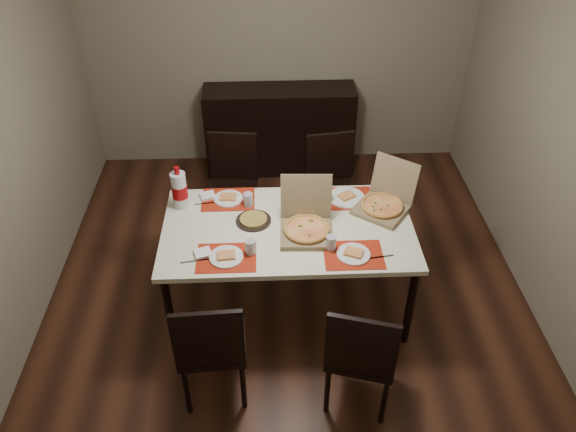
% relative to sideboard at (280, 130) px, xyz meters
% --- Properties ---
extents(ground, '(3.80, 4.00, 0.02)m').
position_rel_sideboard_xyz_m(ground, '(0.00, -1.78, -0.46)').
color(ground, '#442315').
rests_on(ground, ground).
extents(room_walls, '(3.84, 4.02, 2.62)m').
position_rel_sideboard_xyz_m(room_walls, '(0.00, -1.35, 1.28)').
color(room_walls, gray).
rests_on(room_walls, ground).
extents(sideboard, '(1.50, 0.40, 0.90)m').
position_rel_sideboard_xyz_m(sideboard, '(0.00, 0.00, 0.00)').
color(sideboard, black).
rests_on(sideboard, ground).
extents(dining_table, '(1.80, 1.00, 0.75)m').
position_rel_sideboard_xyz_m(dining_table, '(-0.00, -1.96, 0.23)').
color(dining_table, '#EDE7C7').
rests_on(dining_table, ground).
extents(chair_near_left, '(0.44, 0.44, 0.93)m').
position_rel_sideboard_xyz_m(chair_near_left, '(-0.51, -2.81, 0.06)').
color(chair_near_left, black).
rests_on(chair_near_left, ground).
extents(chair_near_right, '(0.52, 0.52, 0.93)m').
position_rel_sideboard_xyz_m(chair_near_right, '(0.41, -2.90, 0.06)').
color(chair_near_right, black).
rests_on(chair_near_right, ground).
extents(chair_far_left, '(0.46, 0.46, 0.93)m').
position_rel_sideboard_xyz_m(chair_far_left, '(-0.44, -1.01, 0.06)').
color(chair_far_left, black).
rests_on(chair_far_left, ground).
extents(chair_far_right, '(0.48, 0.48, 0.93)m').
position_rel_sideboard_xyz_m(chair_far_right, '(0.42, -1.06, 0.06)').
color(chair_far_right, black).
rests_on(chair_far_right, ground).
extents(setting_near_left, '(0.50, 0.30, 0.11)m').
position_rel_sideboard_xyz_m(setting_near_left, '(-0.40, -2.25, 0.32)').
color(setting_near_left, '#B3200B').
rests_on(setting_near_left, dining_table).
extents(setting_near_right, '(0.47, 0.30, 0.11)m').
position_rel_sideboard_xyz_m(setting_near_right, '(0.39, -2.26, 0.32)').
color(setting_near_right, '#B3200B').
rests_on(setting_near_right, dining_table).
extents(setting_far_left, '(0.45, 0.30, 0.11)m').
position_rel_sideboard_xyz_m(setting_far_left, '(-0.42, -1.62, 0.32)').
color(setting_far_left, '#B3200B').
rests_on(setting_far_left, dining_table).
extents(setting_far_right, '(0.44, 0.30, 0.11)m').
position_rel_sideboard_xyz_m(setting_far_right, '(0.42, -1.64, 0.32)').
color(setting_far_right, '#B3200B').
rests_on(setting_far_right, dining_table).
extents(napkin_loose, '(0.16, 0.16, 0.02)m').
position_rel_sideboard_xyz_m(napkin_loose, '(0.08, -2.03, 0.31)').
color(napkin_loose, white).
rests_on(napkin_loose, dining_table).
extents(pizza_box_center, '(0.38, 0.42, 0.36)m').
position_rel_sideboard_xyz_m(pizza_box_center, '(0.13, -2.01, 0.36)').
color(pizza_box_center, olive).
rests_on(pizza_box_center, dining_table).
extents(pizza_box_right, '(0.51, 0.52, 0.35)m').
position_rel_sideboard_xyz_m(pizza_box_right, '(0.72, -1.77, 0.36)').
color(pizza_box_right, olive).
rests_on(pizza_box_right, dining_table).
extents(faina_plate, '(0.26, 0.26, 0.03)m').
position_rel_sideboard_xyz_m(faina_plate, '(-0.25, -1.88, 0.31)').
color(faina_plate, black).
rests_on(faina_plate, dining_table).
extents(dip_bowl, '(0.14, 0.14, 0.03)m').
position_rel_sideboard_xyz_m(dip_bowl, '(0.07, -1.83, 0.32)').
color(dip_bowl, white).
rests_on(dip_bowl, dining_table).
extents(soda_bottle, '(0.12, 0.12, 0.35)m').
position_rel_sideboard_xyz_m(soda_bottle, '(-0.79, -1.67, 0.45)').
color(soda_bottle, silver).
rests_on(soda_bottle, dining_table).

